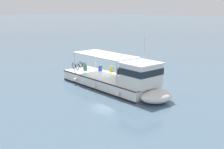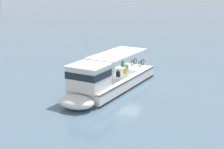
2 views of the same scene
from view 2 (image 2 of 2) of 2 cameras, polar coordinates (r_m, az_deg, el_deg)
ground_plane at (r=30.61m, az=2.69°, el=-1.98°), size 400.00×400.00×0.00m
ferry_main at (r=28.38m, az=-1.01°, el=-1.22°), size 13.07×5.87×5.32m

